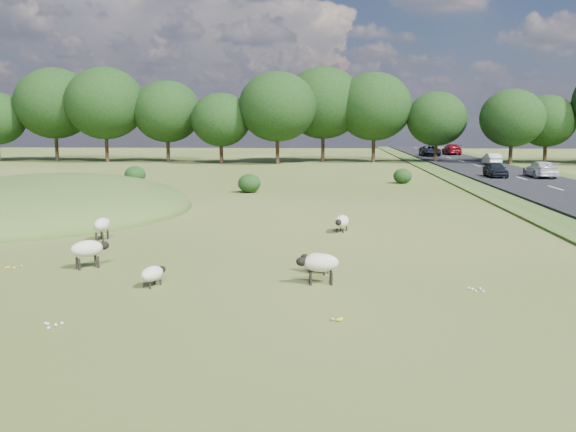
% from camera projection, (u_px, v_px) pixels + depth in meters
% --- Properties ---
extents(ground, '(160.00, 160.00, 0.00)m').
position_uv_depth(ground, '(272.00, 196.00, 42.97)').
color(ground, '#3C561B').
rests_on(ground, ground).
extents(mound, '(16.00, 20.00, 4.00)m').
position_uv_depth(mound, '(46.00, 211.00, 35.76)').
color(mound, '#33561E').
rests_on(mound, ground).
extents(road, '(8.00, 150.00, 0.25)m').
position_uv_depth(road, '(529.00, 182.00, 51.69)').
color(road, black).
rests_on(road, ground).
extents(treeline, '(96.28, 14.66, 11.70)m').
position_uv_depth(treeline, '(287.00, 108.00, 77.08)').
color(treeline, black).
rests_on(treeline, ground).
extents(shrubs, '(23.22, 9.05, 1.39)m').
position_uv_depth(shrubs, '(244.00, 178.00, 49.49)').
color(shrubs, black).
rests_on(shrubs, ground).
extents(sheep_0, '(0.58, 1.31, 0.95)m').
position_uv_depth(sheep_0, '(102.00, 225.00, 26.75)').
color(sheep_0, beige).
rests_on(sheep_0, ground).
extents(sheep_1, '(0.77, 1.13, 0.63)m').
position_uv_depth(sheep_1, '(153.00, 274.00, 19.26)').
color(sheep_1, beige).
rests_on(sheep_1, ground).
extents(sheep_2, '(0.86, 1.38, 0.76)m').
position_uv_depth(sheep_2, '(342.00, 221.00, 28.81)').
color(sheep_2, beige).
rests_on(sheep_2, ground).
extents(sheep_3, '(1.33, 0.65, 0.95)m').
position_uv_depth(sheep_3, '(320.00, 263.00, 19.47)').
color(sheep_3, beige).
rests_on(sheep_3, ground).
extents(sheep_4, '(1.29, 1.17, 0.96)m').
position_uv_depth(sheep_4, '(88.00, 249.00, 21.62)').
color(sheep_4, beige).
rests_on(sheep_4, ground).
extents(sheep_5, '(1.20, 0.93, 0.68)m').
position_uv_depth(sheep_5, '(318.00, 260.00, 20.93)').
color(sheep_5, beige).
rests_on(sheep_5, ground).
extents(car_1, '(1.34, 3.84, 1.27)m').
position_uv_depth(car_1, '(492.00, 159.00, 70.60)').
color(car_1, silver).
rests_on(car_1, road).
extents(car_3, '(2.13, 5.25, 1.52)m').
position_uv_depth(car_3, '(452.00, 149.00, 92.97)').
color(car_3, maroon).
rests_on(car_3, road).
extents(car_4, '(1.52, 3.78, 1.29)m').
position_uv_depth(car_4, '(495.00, 170.00, 54.78)').
color(car_4, black).
rests_on(car_4, road).
extents(car_5, '(2.43, 5.27, 1.47)m').
position_uv_depth(car_5, '(430.00, 151.00, 89.20)').
color(car_5, black).
rests_on(car_5, road).
extents(car_6, '(1.90, 4.68, 1.36)m').
position_uv_depth(car_6, '(541.00, 169.00, 54.58)').
color(car_6, white).
rests_on(car_6, road).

